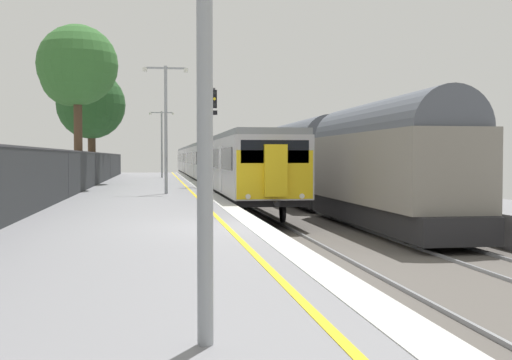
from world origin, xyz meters
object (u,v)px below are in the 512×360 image
object	(u,v)px
signal_gantry	(204,125)
freight_train_adjacent_track	(335,160)
background_tree_right	(75,69)
commuter_train_at_platform	(207,162)
background_tree_left	(94,99)
background_tree_back	(90,109)
platform_lamp_mid	(166,119)
background_tree_centre	(91,107)
platform_lamp_far	(162,138)

from	to	relation	value
signal_gantry	freight_train_adjacent_track	bearing A→B (deg)	-52.03
background_tree_right	commuter_train_at_platform	bearing A→B (deg)	66.72
background_tree_left	background_tree_back	bearing A→B (deg)	98.89
platform_lamp_mid	background_tree_right	bearing A→B (deg)	132.93
background_tree_centre	background_tree_right	world-z (taller)	background_tree_right
freight_train_adjacent_track	background_tree_back	world-z (taller)	background_tree_back
freight_train_adjacent_track	background_tree_left	distance (m)	20.71
freight_train_adjacent_track	platform_lamp_far	xyz separation A→B (m)	(-7.64, 23.77, 1.66)
platform_lamp_mid	platform_lamp_far	xyz separation A→B (m)	(0.00, 23.39, -0.19)
platform_lamp_mid	background_tree_left	distance (m)	16.62
commuter_train_at_platform	freight_train_adjacent_track	size ratio (longest dim) A/B	2.45
background_tree_back	freight_train_adjacent_track	bearing A→B (deg)	-57.80
platform_lamp_far	background_tree_right	bearing A→B (deg)	-103.42
signal_gantry	background_tree_centre	distance (m)	8.13
platform_lamp_mid	background_tree_right	xyz separation A→B (m)	(-4.44, 4.78, 2.74)
commuter_train_at_platform	background_tree_centre	distance (m)	14.93
background_tree_left	background_tree_right	xyz separation A→B (m)	(0.14, -11.05, 0.52)
commuter_train_at_platform	platform_lamp_far	world-z (taller)	platform_lamp_far
background_tree_left	freight_train_adjacent_track	bearing A→B (deg)	-52.97
platform_lamp_far	background_tree_right	xyz separation A→B (m)	(-4.44, -18.61, 2.92)
commuter_train_at_platform	platform_lamp_far	size ratio (longest dim) A/B	11.60
platform_lamp_mid	freight_train_adjacent_track	bearing A→B (deg)	-2.88
signal_gantry	background_tree_left	xyz separation A→B (m)	(-6.74, 9.17, 2.18)
background_tree_back	background_tree_left	bearing A→B (deg)	-81.11
background_tree_centre	background_tree_back	xyz separation A→B (m)	(-0.93, 8.70, 0.51)
platform_lamp_far	background_tree_back	xyz separation A→B (m)	(-5.25, -3.29, 2.04)
platform_lamp_far	platform_lamp_mid	bearing A→B (deg)	-90.00
background_tree_left	platform_lamp_far	bearing A→B (deg)	58.78
signal_gantry	platform_lamp_far	world-z (taller)	signal_gantry
platform_lamp_far	signal_gantry	bearing A→B (deg)	-82.67
freight_train_adjacent_track	background_tree_right	world-z (taller)	background_tree_right
commuter_train_at_platform	background_tree_centre	xyz separation A→B (m)	(-7.96, -12.16, 3.42)
commuter_train_at_platform	platform_lamp_far	xyz separation A→B (m)	(-3.64, -0.17, 1.89)
commuter_train_at_platform	freight_train_adjacent_track	bearing A→B (deg)	-80.51
platform_lamp_mid	background_tree_back	world-z (taller)	background_tree_back
platform_lamp_far	background_tree_back	world-z (taller)	background_tree_back
background_tree_right	background_tree_back	xyz separation A→B (m)	(-0.81, 15.32, -0.89)
background_tree_back	background_tree_centre	bearing A→B (deg)	-83.91
platform_lamp_far	background_tree_centre	size ratio (longest dim) A/B	0.77
background_tree_right	platform_lamp_mid	bearing A→B (deg)	-47.07
commuter_train_at_platform	freight_train_adjacent_track	xyz separation A→B (m)	(4.00, -23.94, 0.23)
platform_lamp_mid	platform_lamp_far	bearing A→B (deg)	90.00
signal_gantry	background_tree_right	size ratio (longest dim) A/B	0.66
signal_gantry	platform_lamp_mid	bearing A→B (deg)	-107.92
background_tree_left	background_tree_right	world-z (taller)	background_tree_right
commuter_train_at_platform	signal_gantry	size ratio (longest dim) A/B	11.31
background_tree_back	signal_gantry	bearing A→B (deg)	-61.16
background_tree_centre	background_tree_right	bearing A→B (deg)	-91.02
freight_train_adjacent_track	background_tree_left	size ratio (longest dim) A/B	3.41
commuter_train_at_platform	background_tree_right	size ratio (longest dim) A/B	7.43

